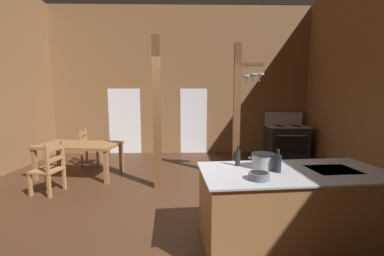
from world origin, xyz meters
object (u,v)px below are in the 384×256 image
(dining_table, at_px, (80,148))
(bottle_short_on_counter, at_px, (238,158))
(kitchen_island, at_px, (292,208))
(ladderback_chair_by_post, at_px, (49,169))
(bottle_tall_on_counter, at_px, (278,163))
(mixing_bowl_on_counter, at_px, (259,176))
(ladderback_chair_near_window, at_px, (90,148))
(stockpot_on_counter, at_px, (264,161))
(stove_range, at_px, (286,141))

(dining_table, height_order, bottle_short_on_counter, bottle_short_on_counter)
(kitchen_island, height_order, ladderback_chair_by_post, ladderback_chair_by_post)
(bottle_tall_on_counter, bearing_deg, mixing_bowl_on_counter, -139.17)
(ladderback_chair_near_window, distance_m, bottle_tall_on_counter, 5.08)
(stockpot_on_counter, bearing_deg, ladderback_chair_by_post, 156.75)
(ladderback_chair_near_window, height_order, bottle_short_on_counter, bottle_short_on_counter)
(kitchen_island, xyz_separation_m, stove_range, (1.74, 4.27, 0.03))
(stove_range, distance_m, stockpot_on_counter, 4.66)
(stockpot_on_counter, bearing_deg, bottle_tall_on_counter, -58.16)
(dining_table, bearing_deg, kitchen_island, -35.03)
(stockpot_on_counter, bearing_deg, bottle_short_on_counter, 162.14)
(bottle_tall_on_counter, distance_m, bottle_short_on_counter, 0.47)
(kitchen_island, bearing_deg, dining_table, 144.97)
(kitchen_island, distance_m, ladderback_chair_near_window, 5.17)
(dining_table, height_order, mixing_bowl_on_counter, mixing_bowl_on_counter)
(bottle_tall_on_counter, bearing_deg, kitchen_island, 12.95)
(ladderback_chair_by_post, height_order, bottle_short_on_counter, bottle_short_on_counter)
(stove_range, bearing_deg, stockpot_on_counter, -116.45)
(kitchen_island, distance_m, stockpot_on_counter, 0.64)
(bottle_tall_on_counter, bearing_deg, stove_range, 65.59)
(kitchen_island, relative_size, ladderback_chair_near_window, 2.35)
(ladderback_chair_near_window, bearing_deg, mixing_bowl_on_counter, -48.70)
(mixing_bowl_on_counter, bearing_deg, kitchen_island, 30.39)
(dining_table, relative_size, mixing_bowl_on_counter, 8.35)
(ladderback_chair_by_post, xyz_separation_m, stockpot_on_counter, (3.45, -1.48, 0.54))
(stockpot_on_counter, distance_m, bottle_tall_on_counter, 0.20)
(ladderback_chair_by_post, bearing_deg, bottle_tall_on_counter, -24.91)
(stockpot_on_counter, bearing_deg, kitchen_island, -19.92)
(ladderback_chair_by_post, height_order, stockpot_on_counter, stockpot_on_counter)
(ladderback_chair_near_window, bearing_deg, kitchen_island, -42.35)
(bottle_tall_on_counter, xyz_separation_m, bottle_short_on_counter, (-0.39, 0.26, -0.00))
(kitchen_island, distance_m, mixing_bowl_on_counter, 0.76)
(mixing_bowl_on_counter, bearing_deg, dining_table, 137.80)
(kitchen_island, relative_size, dining_table, 1.24)
(stove_range, relative_size, dining_table, 0.74)
(ladderback_chair_near_window, distance_m, ladderback_chair_by_post, 1.89)
(kitchen_island, bearing_deg, bottle_tall_on_counter, -167.05)
(bottle_short_on_counter, bearing_deg, ladderback_chair_by_post, 156.28)
(stove_range, xyz_separation_m, bottle_short_on_counter, (-2.35, -4.05, 0.53))
(dining_table, xyz_separation_m, ladderback_chair_near_window, (-0.18, 0.93, -0.20))
(dining_table, bearing_deg, ladderback_chair_near_window, 100.72)
(ladderback_chair_near_window, xyz_separation_m, mixing_bowl_on_counter, (3.32, -3.78, 0.49))
(kitchen_island, height_order, stockpot_on_counter, stockpot_on_counter)
(bottle_tall_on_counter, bearing_deg, bottle_short_on_counter, 146.44)
(kitchen_island, distance_m, stove_range, 4.61)
(ladderback_chair_by_post, relative_size, bottle_short_on_counter, 3.75)
(dining_table, bearing_deg, bottle_short_on_counter, -37.72)
(ladderback_chair_near_window, bearing_deg, stove_range, 8.00)
(stockpot_on_counter, xyz_separation_m, mixing_bowl_on_counter, (-0.18, -0.41, -0.05))
(stove_range, xyz_separation_m, ladderback_chair_near_window, (-5.56, -0.78, -0.03))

